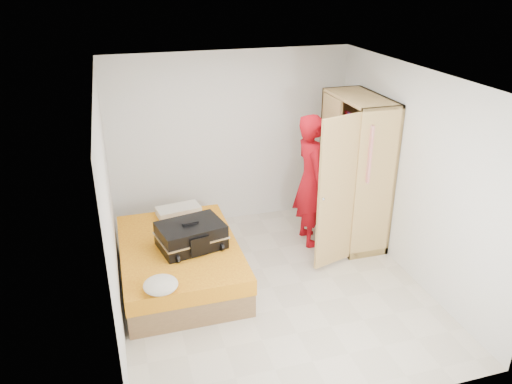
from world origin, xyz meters
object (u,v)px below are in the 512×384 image
object	(u,v)px
bed	(180,262)
suitcase	(191,235)
wardrobe	(353,176)
round_cushion	(161,285)
person	(311,180)

from	to	relation	value
bed	suitcase	world-z (taller)	suitcase
wardrobe	round_cushion	distance (m)	3.12
bed	wardrobe	world-z (taller)	wardrobe
bed	suitcase	distance (m)	0.43
person	suitcase	world-z (taller)	person
wardrobe	suitcase	distance (m)	2.42
wardrobe	suitcase	world-z (taller)	wardrobe
round_cushion	suitcase	bearing A→B (deg)	60.34
wardrobe	suitcase	bearing A→B (deg)	-169.82
bed	wardrobe	bearing A→B (deg)	7.87
bed	wardrobe	xyz separation A→B (m)	(2.50, 0.35, 0.75)
wardrobe	person	distance (m)	0.59
bed	round_cushion	world-z (taller)	round_cushion
wardrobe	person	size ratio (longest dim) A/B	1.12
suitcase	round_cushion	size ratio (longest dim) A/B	2.39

